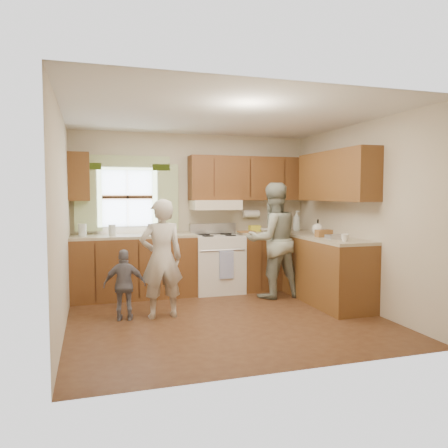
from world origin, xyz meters
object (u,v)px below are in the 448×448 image
object	(u,v)px
stove	(217,262)
child	(125,285)
woman_left	(161,259)
woman_right	(273,240)

from	to	relation	value
stove	child	xyz separation A→B (m)	(-1.51, -1.17, -0.03)
stove	child	distance (m)	1.91
woman_left	woman_right	xyz separation A→B (m)	(1.76, 0.58, 0.11)
woman_right	child	size ratio (longest dim) A/B	1.96
woman_left	child	world-z (taller)	woman_left
child	woman_right	bearing A→B (deg)	-155.53
stove	woman_left	size ratio (longest dim) A/B	0.72
stove	woman_right	world-z (taller)	woman_right
stove	woman_right	bearing A→B (deg)	-39.90
stove	woman_right	xyz separation A→B (m)	(0.70, -0.59, 0.39)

